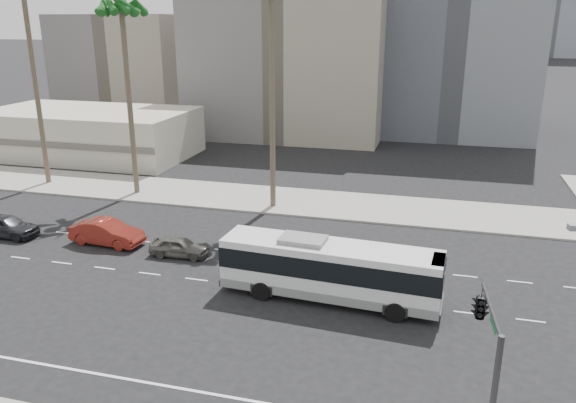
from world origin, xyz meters
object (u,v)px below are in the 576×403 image
(car_c, at_px, (6,226))
(car_a, at_px, (179,247))
(car_b, at_px, (107,233))
(city_bus, at_px, (330,269))
(traffic_signal, at_px, (482,316))
(palm_mid, at_px, (121,10))

(car_c, bearing_deg, car_a, -89.11)
(car_b, xyz_separation_m, car_c, (-7.52, -0.54, -0.05))
(car_b, relative_size, car_c, 1.09)
(city_bus, xyz_separation_m, car_a, (-10.28, 3.20, -1.12))
(city_bus, relative_size, car_a, 3.14)
(traffic_signal, distance_m, palm_mid, 37.18)
(car_c, distance_m, palm_mid, 18.54)
(car_a, relative_size, traffic_signal, 0.60)
(traffic_signal, bearing_deg, car_a, 138.22)
(car_c, bearing_deg, car_b, -84.84)
(car_a, bearing_deg, car_b, 81.07)
(city_bus, relative_size, traffic_signal, 1.88)
(city_bus, bearing_deg, palm_mid, 147.25)
(traffic_signal, relative_size, palm_mid, 0.38)
(city_bus, distance_m, car_c, 23.54)
(car_c, height_order, traffic_signal, traffic_signal)
(city_bus, relative_size, car_c, 2.59)
(car_a, bearing_deg, traffic_signal, -130.01)
(car_c, bearing_deg, traffic_signal, -112.19)
(car_b, height_order, traffic_signal, traffic_signal)
(city_bus, height_order, palm_mid, palm_mid)
(city_bus, bearing_deg, car_c, 175.89)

